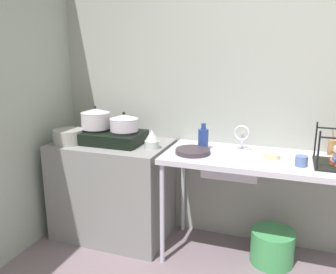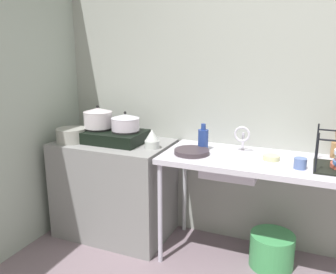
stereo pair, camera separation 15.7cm
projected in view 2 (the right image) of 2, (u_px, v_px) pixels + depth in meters
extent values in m
cube|color=#9CA098|center=(318.00, 90.00, 2.58)|extent=(5.11, 0.10, 2.66)
cube|color=gray|center=(115.00, 188.00, 3.07)|extent=(0.97, 0.62, 0.85)
cube|color=silver|center=(262.00, 162.00, 2.50)|extent=(1.47, 0.62, 0.04)
cylinder|color=silver|center=(160.00, 214.00, 2.62)|extent=(0.04, 0.04, 0.81)
cylinder|color=silver|center=(185.00, 189.00, 3.11)|extent=(0.04, 0.04, 0.81)
cube|color=black|center=(112.00, 136.00, 2.96)|extent=(0.56, 0.37, 0.10)
cylinder|color=black|center=(99.00, 128.00, 3.00)|extent=(0.23, 0.23, 0.02)
cylinder|color=black|center=(126.00, 131.00, 2.89)|extent=(0.23, 0.23, 0.02)
cylinder|color=silver|center=(98.00, 120.00, 2.98)|extent=(0.24, 0.24, 0.14)
cone|color=silver|center=(98.00, 110.00, 2.96)|extent=(0.25, 0.25, 0.03)
sphere|color=black|center=(97.00, 106.00, 2.95)|extent=(0.02, 0.02, 0.02)
cylinder|color=silver|center=(125.00, 124.00, 2.88)|extent=(0.23, 0.23, 0.10)
cone|color=silver|center=(125.00, 116.00, 2.86)|extent=(0.24, 0.24, 0.03)
sphere|color=black|center=(125.00, 113.00, 2.86)|extent=(0.02, 0.02, 0.02)
cylinder|color=#9C9C94|center=(71.00, 135.00, 2.96)|extent=(0.25, 0.25, 0.12)
cylinder|color=#BCC1BE|center=(152.00, 144.00, 2.77)|extent=(0.12, 0.12, 0.06)
cone|color=#BCC1BE|center=(152.00, 135.00, 2.75)|extent=(0.11, 0.11, 0.09)
cube|color=silver|center=(231.00, 165.00, 2.57)|extent=(0.40, 0.36, 0.14)
cylinder|color=silver|center=(243.00, 141.00, 2.71)|extent=(0.02, 0.02, 0.14)
torus|color=silver|center=(242.00, 134.00, 2.65)|extent=(0.12, 0.02, 0.12)
cylinder|color=#392E34|center=(192.00, 152.00, 2.62)|extent=(0.27, 0.27, 0.04)
cylinder|color=black|center=(317.00, 154.00, 2.17)|extent=(0.01, 0.01, 0.27)
cylinder|color=black|center=(317.00, 142.00, 2.44)|extent=(0.01, 0.01, 0.27)
cylinder|color=#556CA8|center=(300.00, 163.00, 2.29)|extent=(0.08, 0.08, 0.07)
cylinder|color=beige|center=(271.00, 158.00, 2.47)|extent=(0.12, 0.12, 0.04)
cylinder|color=navy|center=(203.00, 140.00, 2.71)|extent=(0.08, 0.08, 0.16)
cylinder|color=navy|center=(203.00, 127.00, 2.68)|extent=(0.04, 0.04, 0.05)
cylinder|color=#A57547|center=(336.00, 150.00, 2.53)|extent=(0.07, 0.07, 0.11)
cylinder|color=#439F58|center=(272.00, 250.00, 2.64)|extent=(0.33, 0.33, 0.26)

